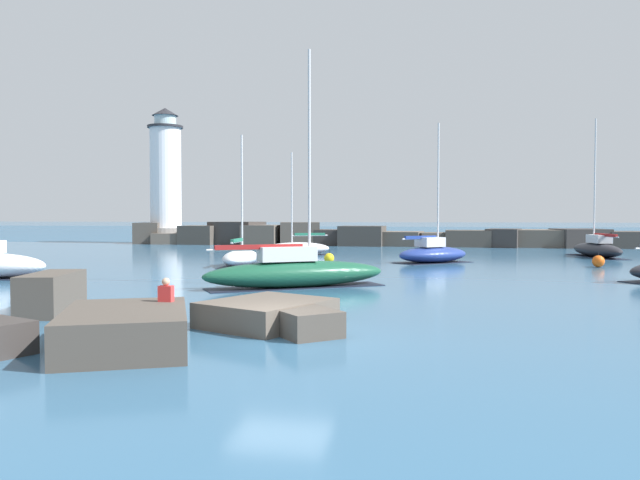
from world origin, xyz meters
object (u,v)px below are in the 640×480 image
(sailboat_moored_5, at_px, (597,248))
(person_on_rocks, at_px, (166,305))
(lighthouse, at_px, (166,184))
(sailboat_moored_0, at_px, (433,253))
(sailboat_moored_6, at_px, (241,257))
(sailboat_moored_4, at_px, (297,248))
(mooring_buoy_orange_near, at_px, (329,258))
(mooring_buoy_far_side, at_px, (598,261))
(sailboat_moored_2, at_px, (295,272))

(sailboat_moored_5, xyz_separation_m, person_on_rocks, (-19.29, -36.00, 0.21))
(lighthouse, distance_m, sailboat_moored_0, 39.79)
(sailboat_moored_6, bearing_deg, person_on_rocks, -77.21)
(lighthouse, relative_size, sailboat_moored_0, 1.65)
(sailboat_moored_0, relative_size, sailboat_moored_6, 1.13)
(sailboat_moored_0, xyz_separation_m, sailboat_moored_4, (-10.81, 6.42, -0.10))
(sailboat_moored_6, xyz_separation_m, mooring_buoy_orange_near, (5.17, 3.16, -0.20))
(mooring_buoy_far_side, bearing_deg, sailboat_moored_0, 168.52)
(sailboat_moored_6, bearing_deg, mooring_buoy_far_side, 7.11)
(sailboat_moored_2, bearing_deg, mooring_buoy_far_side, 40.76)
(sailboat_moored_4, xyz_separation_m, person_on_rocks, (4.01, -34.16, 0.32))
(sailboat_moored_0, distance_m, sailboat_moored_2, 16.99)
(sailboat_moored_5, bearing_deg, sailboat_moored_2, -127.47)
(lighthouse, relative_size, sailboat_moored_4, 1.88)
(sailboat_moored_2, height_order, mooring_buoy_far_side, sailboat_moored_2)
(lighthouse, relative_size, mooring_buoy_far_side, 16.61)
(sailboat_moored_4, height_order, person_on_rocks, sailboat_moored_4)
(sailboat_moored_0, bearing_deg, person_on_rocks, -103.77)
(sailboat_moored_0, xyz_separation_m, sailboat_moored_2, (-6.02, -15.89, 0.04))
(mooring_buoy_orange_near, relative_size, person_on_rocks, 0.56)
(sailboat_moored_6, distance_m, person_on_rocks, 23.53)
(sailboat_moored_6, bearing_deg, lighthouse, 121.63)
(sailboat_moored_5, bearing_deg, lighthouse, 158.69)
(sailboat_moored_2, xyz_separation_m, mooring_buoy_far_side, (16.07, 13.85, -0.33))
(sailboat_moored_4, distance_m, person_on_rocks, 34.40)
(sailboat_moored_2, xyz_separation_m, sailboat_moored_5, (18.51, 24.15, -0.04))
(sailboat_moored_0, distance_m, mooring_buoy_orange_near, 7.04)
(mooring_buoy_orange_near, relative_size, mooring_buoy_far_side, 0.94)
(sailboat_moored_4, xyz_separation_m, mooring_buoy_orange_near, (3.97, -8.05, -0.21))
(mooring_buoy_orange_near, height_order, mooring_buoy_far_side, mooring_buoy_far_side)
(lighthouse, relative_size, mooring_buoy_orange_near, 17.73)
(lighthouse, bearing_deg, sailboat_moored_5, -21.31)
(sailboat_moored_0, relative_size, mooring_buoy_far_side, 10.08)
(sailboat_moored_6, relative_size, person_on_rocks, 5.29)
(sailboat_moored_2, relative_size, person_on_rocks, 6.67)
(sailboat_moored_0, height_order, mooring_buoy_orange_near, sailboat_moored_0)
(lighthouse, distance_m, mooring_buoy_far_side, 49.03)
(lighthouse, height_order, person_on_rocks, lighthouse)
(sailboat_moored_2, relative_size, sailboat_moored_6, 1.26)
(sailboat_moored_2, bearing_deg, lighthouse, 120.77)
(sailboat_moored_2, height_order, mooring_buoy_orange_near, sailboat_moored_2)
(sailboat_moored_0, distance_m, person_on_rocks, 28.56)
(mooring_buoy_far_side, bearing_deg, sailboat_moored_2, -139.24)
(sailboat_moored_5, distance_m, sailboat_moored_6, 27.76)
(mooring_buoy_far_side, bearing_deg, sailboat_moored_6, -172.89)
(sailboat_moored_6, bearing_deg, mooring_buoy_orange_near, 31.46)
(sailboat_moored_0, xyz_separation_m, person_on_rocks, (-6.80, -27.74, 0.22))
(sailboat_moored_2, relative_size, sailboat_moored_4, 1.27)
(sailboat_moored_6, bearing_deg, sailboat_moored_0, 21.75)
(sailboat_moored_4, distance_m, sailboat_moored_6, 11.28)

